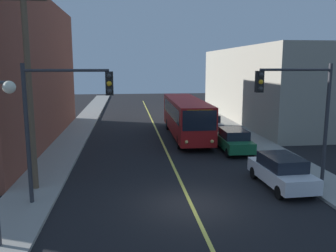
% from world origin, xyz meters
% --- Properties ---
extents(ground_plane, '(120.00, 120.00, 0.00)m').
position_xyz_m(ground_plane, '(0.00, 0.00, 0.00)').
color(ground_plane, black).
extents(sidewalk_left, '(2.50, 90.00, 0.15)m').
position_xyz_m(sidewalk_left, '(-7.25, 10.00, 0.07)').
color(sidewalk_left, gray).
rests_on(sidewalk_left, ground).
extents(sidewalk_right, '(2.50, 90.00, 0.15)m').
position_xyz_m(sidewalk_right, '(7.25, 10.00, 0.07)').
color(sidewalk_right, gray).
rests_on(sidewalk_right, ground).
extents(lane_stripe_center, '(0.16, 60.00, 0.01)m').
position_xyz_m(lane_stripe_center, '(0.00, 15.00, 0.01)').
color(lane_stripe_center, '#D8CC4C').
rests_on(lane_stripe_center, ground).
extents(building_right_warehouse, '(12.00, 24.76, 7.83)m').
position_xyz_m(building_right_warehouse, '(14.49, 22.63, 3.91)').
color(building_right_warehouse, gray).
rests_on(building_right_warehouse, ground).
extents(city_bus, '(2.69, 12.18, 3.20)m').
position_xyz_m(city_bus, '(2.20, 14.53, 1.82)').
color(city_bus, maroon).
rests_on(city_bus, ground).
extents(parked_car_white, '(1.96, 4.46, 1.62)m').
position_xyz_m(parked_car_white, '(4.87, 1.67, 0.84)').
color(parked_car_white, silver).
rests_on(parked_car_white, ground).
extents(parked_car_green, '(1.87, 4.42, 1.62)m').
position_xyz_m(parked_car_green, '(4.69, 9.01, 0.84)').
color(parked_car_green, '#196038').
rests_on(parked_car_green, ground).
extents(parked_car_silver, '(1.94, 4.46, 1.62)m').
position_xyz_m(parked_car_silver, '(4.70, 16.63, 0.84)').
color(parked_car_silver, '#B7B7BC').
rests_on(parked_car_silver, ground).
extents(utility_pole_near, '(2.40, 0.28, 10.34)m').
position_xyz_m(utility_pole_near, '(-7.22, 2.55, 5.83)').
color(utility_pole_near, brown).
rests_on(utility_pole_near, sidewalk_left).
extents(traffic_signal_left_corner, '(3.75, 0.48, 6.00)m').
position_xyz_m(traffic_signal_left_corner, '(-5.41, 0.72, 4.30)').
color(traffic_signal_left_corner, '#2D2D33').
rests_on(traffic_signal_left_corner, sidewalk_left).
extents(traffic_signal_right_corner, '(3.75, 0.48, 6.00)m').
position_xyz_m(traffic_signal_right_corner, '(5.41, 1.45, 4.30)').
color(traffic_signal_right_corner, '#2D2D33').
rests_on(traffic_signal_right_corner, sidewalk_right).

